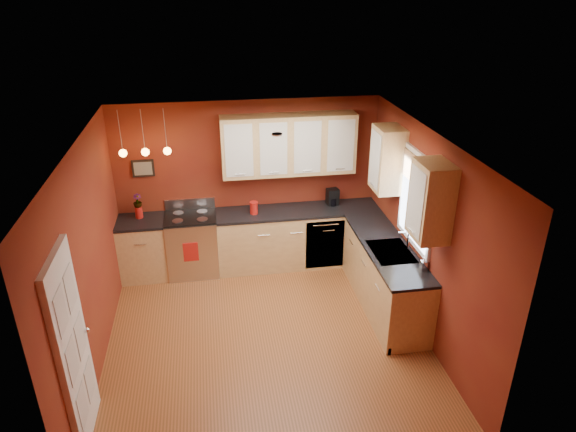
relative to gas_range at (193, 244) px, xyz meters
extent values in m
plane|color=#9A542C|center=(0.92, -1.80, -0.48)|extent=(4.20, 4.20, 0.00)
cube|color=beige|center=(0.92, -1.80, 2.12)|extent=(4.00, 4.20, 0.02)
cube|color=maroon|center=(0.92, 0.30, 0.82)|extent=(4.00, 0.02, 2.60)
cube|color=maroon|center=(0.92, -3.90, 0.82)|extent=(4.00, 0.02, 2.60)
cube|color=maroon|center=(-1.08, -1.80, 0.82)|extent=(0.02, 4.20, 2.60)
cube|color=maroon|center=(2.92, -1.80, 0.82)|extent=(0.02, 4.20, 2.60)
cube|color=tan|center=(-0.73, 0.00, -0.03)|extent=(0.70, 0.60, 0.90)
cube|color=tan|center=(1.65, 0.00, -0.03)|extent=(2.54, 0.60, 0.90)
cube|color=tan|center=(2.62, -1.35, -0.03)|extent=(0.60, 2.10, 0.90)
cube|color=black|center=(-0.73, 0.00, 0.44)|extent=(0.70, 0.62, 0.04)
cube|color=black|center=(1.65, 0.00, 0.44)|extent=(2.54, 0.62, 0.04)
cube|color=black|center=(2.62, -1.35, 0.44)|extent=(0.62, 2.10, 0.04)
cube|color=silver|center=(0.00, 0.00, -0.02)|extent=(0.76, 0.64, 0.92)
cube|color=black|center=(0.00, -0.30, 0.00)|extent=(0.55, 0.02, 0.32)
cylinder|color=silver|center=(0.00, -0.31, 0.24)|extent=(0.60, 0.02, 0.02)
cube|color=black|center=(0.00, 0.00, 0.45)|extent=(0.76, 0.60, 0.03)
cylinder|color=gray|center=(-0.18, -0.14, 0.47)|extent=(0.16, 0.16, 0.01)
cylinder|color=gray|center=(0.18, -0.14, 0.47)|extent=(0.16, 0.16, 0.01)
cylinder|color=gray|center=(-0.18, 0.14, 0.47)|extent=(0.16, 0.16, 0.01)
cylinder|color=gray|center=(0.18, 0.14, 0.47)|extent=(0.16, 0.16, 0.01)
cube|color=silver|center=(0.00, 0.30, 0.55)|extent=(0.76, 0.04, 0.16)
cube|color=silver|center=(2.02, -0.29, -0.03)|extent=(0.60, 0.02, 0.80)
cube|color=gray|center=(2.62, -1.50, 0.43)|extent=(0.50, 0.70, 0.05)
cube|color=black|center=(2.62, -1.33, 0.42)|extent=(0.42, 0.30, 0.02)
cube|color=black|center=(2.62, -1.67, 0.42)|extent=(0.42, 0.30, 0.02)
cylinder|color=white|center=(2.84, -1.50, 0.60)|extent=(0.02, 0.02, 0.28)
cylinder|color=white|center=(2.77, -1.50, 0.73)|extent=(0.16, 0.02, 0.02)
cube|color=white|center=(2.90, -1.50, 1.17)|extent=(0.04, 1.02, 1.22)
cube|color=white|center=(2.89, -1.50, 1.17)|extent=(0.01, 0.90, 1.10)
cube|color=#A77953|center=(2.87, -1.50, 1.54)|extent=(0.02, 0.96, 0.36)
cube|color=white|center=(-1.05, -3.00, 0.54)|extent=(0.06, 0.82, 2.05)
cube|color=silver|center=(-1.02, -3.18, 1.12)|extent=(0.00, 0.28, 0.40)
cube|color=silver|center=(-1.02, -2.82, 1.12)|extent=(0.00, 0.28, 0.40)
cube|color=silver|center=(-1.02, -3.18, 0.57)|extent=(0.00, 0.28, 0.40)
cube|color=silver|center=(-1.02, -2.82, 0.57)|extent=(0.00, 0.28, 0.40)
cube|color=silver|center=(-1.02, -3.18, 0.02)|extent=(0.00, 0.28, 0.40)
cube|color=silver|center=(-1.02, -2.82, 0.02)|extent=(0.00, 0.28, 0.40)
sphere|color=white|center=(-0.99, -2.67, 0.52)|extent=(0.06, 0.06, 0.06)
cube|color=tan|center=(1.52, 0.12, 1.47)|extent=(2.00, 0.35, 0.90)
cube|color=tan|center=(2.75, -1.48, 1.47)|extent=(0.35, 1.95, 0.90)
cube|color=black|center=(-0.63, 0.28, 1.17)|extent=(0.32, 0.03, 0.26)
cylinder|color=gray|center=(-0.83, -0.05, 1.82)|extent=(0.01, 0.01, 0.60)
sphere|color=#FFA53F|center=(-0.83, -0.05, 1.52)|extent=(0.11, 0.11, 0.11)
cylinder|color=gray|center=(-0.53, -0.05, 1.82)|extent=(0.01, 0.01, 0.60)
sphere|color=#FFA53F|center=(-0.53, -0.05, 1.52)|extent=(0.11, 0.11, 0.11)
cylinder|color=gray|center=(-0.23, -0.05, 1.82)|extent=(0.01, 0.01, 0.60)
sphere|color=#FFA53F|center=(-0.23, -0.05, 1.52)|extent=(0.11, 0.11, 0.11)
cylinder|color=#B11813|center=(0.96, -0.04, 0.55)|extent=(0.12, 0.12, 0.18)
cylinder|color=#B11813|center=(0.96, -0.04, 0.64)|extent=(0.13, 0.13, 0.02)
cylinder|color=#B11813|center=(-0.75, 0.09, 0.55)|extent=(0.11, 0.11, 0.18)
imported|color=#B11813|center=(-0.75, 0.09, 0.73)|extent=(0.15, 0.15, 0.22)
cube|color=black|center=(2.22, 0.12, 0.59)|extent=(0.20, 0.18, 0.26)
cylinder|color=black|center=(2.22, 0.07, 0.52)|extent=(0.11, 0.11, 0.12)
imported|color=white|center=(2.86, -2.00, 0.54)|extent=(0.08, 0.08, 0.17)
cube|color=#B11813|center=(-0.02, -0.33, 0.04)|extent=(0.22, 0.01, 0.30)
camera|label=1|loc=(0.33, -7.11, 3.74)|focal=32.00mm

